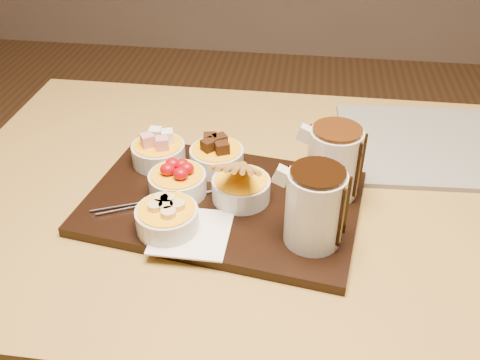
# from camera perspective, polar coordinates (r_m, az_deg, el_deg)

# --- Properties ---
(dining_table) EXTENTS (1.20, 0.80, 0.75)m
(dining_table) POSITION_cam_1_polar(r_m,az_deg,el_deg) (1.03, 3.23, -5.48)
(dining_table) COLOR #A6843D
(dining_table) RESTS_ON ground
(serving_board) EXTENTS (0.50, 0.36, 0.02)m
(serving_board) POSITION_cam_1_polar(r_m,az_deg,el_deg) (0.93, -1.84, -2.43)
(serving_board) COLOR black
(serving_board) RESTS_ON dining_table
(napkin) EXTENTS (0.12, 0.12, 0.00)m
(napkin) POSITION_cam_1_polar(r_m,az_deg,el_deg) (0.85, -5.19, -5.58)
(napkin) COLOR white
(napkin) RESTS_ON serving_board
(bowl_marshmallows) EXTENTS (0.10, 0.10, 0.04)m
(bowl_marshmallows) POSITION_cam_1_polar(r_m,az_deg,el_deg) (1.02, -8.66, 2.79)
(bowl_marshmallows) COLOR beige
(bowl_marshmallows) RESTS_ON serving_board
(bowl_cake) EXTENTS (0.10, 0.10, 0.04)m
(bowl_cake) POSITION_cam_1_polar(r_m,az_deg,el_deg) (0.99, -2.49, 2.32)
(bowl_cake) COLOR beige
(bowl_cake) RESTS_ON serving_board
(bowl_strawberries) EXTENTS (0.10, 0.10, 0.04)m
(bowl_strawberries) POSITION_cam_1_polar(r_m,az_deg,el_deg) (0.93, -6.66, -0.38)
(bowl_strawberries) COLOR beige
(bowl_strawberries) RESTS_ON serving_board
(bowl_biscotti) EXTENTS (0.10, 0.10, 0.04)m
(bowl_biscotti) POSITION_cam_1_polar(r_m,az_deg,el_deg) (0.91, 0.12, -0.99)
(bowl_biscotti) COLOR beige
(bowl_biscotti) RESTS_ON serving_board
(bowl_bananas) EXTENTS (0.10, 0.10, 0.04)m
(bowl_bananas) POSITION_cam_1_polar(r_m,az_deg,el_deg) (0.86, -7.77, -4.17)
(bowl_bananas) COLOR beige
(bowl_bananas) RESTS_ON serving_board
(pitcher_dark_chocolate) EXTENTS (0.10, 0.10, 0.12)m
(pitcher_dark_chocolate) POSITION_cam_1_polar(r_m,az_deg,el_deg) (0.81, 7.96, -2.98)
(pitcher_dark_chocolate) COLOR silver
(pitcher_dark_chocolate) RESTS_ON serving_board
(pitcher_milk_chocolate) EXTENTS (0.10, 0.10, 0.12)m
(pitcher_milk_chocolate) POSITION_cam_1_polar(r_m,az_deg,el_deg) (0.91, 9.95, 1.78)
(pitcher_milk_chocolate) COLOR silver
(pitcher_milk_chocolate) RESTS_ON serving_board
(fondue_skewers) EXTENTS (0.13, 0.25, 0.01)m
(fondue_skewers) POSITION_cam_1_polar(r_m,az_deg,el_deg) (0.92, -7.75, -1.93)
(fondue_skewers) COLOR silver
(fondue_skewers) RESTS_ON serving_board
(newspaper) EXTENTS (0.41, 0.33, 0.01)m
(newspaper) POSITION_cam_1_polar(r_m,az_deg,el_deg) (1.16, 20.34, 3.53)
(newspaper) COLOR beige
(newspaper) RESTS_ON dining_table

